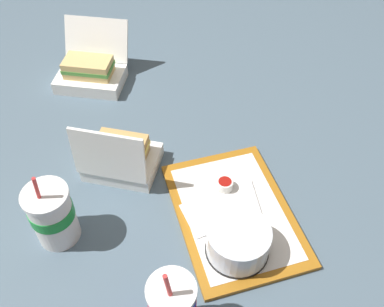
# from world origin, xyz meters

# --- Properties ---
(ground_plane) EXTENTS (3.20, 3.20, 0.00)m
(ground_plane) POSITION_xyz_m (0.00, 0.00, 0.00)
(ground_plane) COLOR #4C6070
(food_tray) EXTENTS (0.37, 0.26, 0.01)m
(food_tray) POSITION_xyz_m (0.22, 0.09, 0.01)
(food_tray) COLOR #A56619
(food_tray) RESTS_ON ground_plane
(cake_container) EXTENTS (0.14, 0.14, 0.07)m
(cake_container) POSITION_xyz_m (0.32, 0.06, 0.05)
(cake_container) COLOR black
(cake_container) RESTS_ON food_tray
(ketchup_cup) EXTENTS (0.04, 0.04, 0.02)m
(ketchup_cup) POSITION_xyz_m (0.15, 0.09, 0.03)
(ketchup_cup) COLOR white
(ketchup_cup) RESTS_ON food_tray
(napkin_stack) EXTENTS (0.11, 0.11, 0.00)m
(napkin_stack) POSITION_xyz_m (0.21, 0.03, 0.02)
(napkin_stack) COLOR white
(napkin_stack) RESTS_ON food_tray
(plastic_fork) EXTENTS (0.11, 0.03, 0.00)m
(plastic_fork) POSITION_xyz_m (0.20, 0.15, 0.02)
(plastic_fork) COLOR white
(plastic_fork) RESTS_ON food_tray
(clamshell_sandwich_back) EXTENTS (0.27, 0.27, 0.16)m
(clamshell_sandwich_back) POSITION_xyz_m (-0.38, -0.16, 0.04)
(clamshell_sandwich_back) COLOR white
(clamshell_sandwich_back) RESTS_ON ground_plane
(clamshell_sandwich_front) EXTENTS (0.22, 0.23, 0.18)m
(clamshell_sandwich_front) POSITION_xyz_m (0.00, -0.14, 0.04)
(clamshell_sandwich_front) COLOR white
(clamshell_sandwich_front) RESTS_ON ground_plane
(soda_cup_center) EXTENTS (0.10, 0.10, 0.21)m
(soda_cup_center) POSITION_xyz_m (0.16, -0.31, 0.08)
(soda_cup_center) COLOR white
(soda_cup_center) RESTS_ON ground_plane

